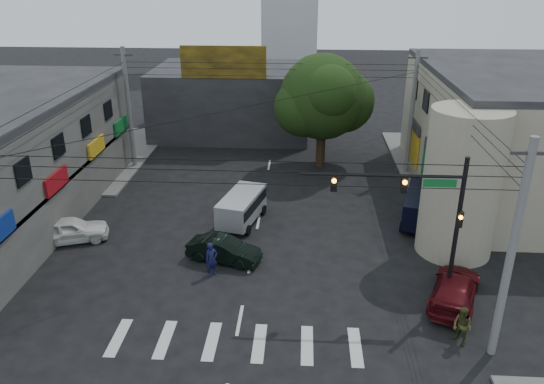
# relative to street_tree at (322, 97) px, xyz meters

# --- Properties ---
(ground) EXTENTS (160.00, 160.00, 0.00)m
(ground) POSITION_rel_street_tree_xyz_m (-4.00, -17.00, -5.47)
(ground) COLOR black
(ground) RESTS_ON ground
(sidewalk_far_left) EXTENTS (16.00, 16.00, 0.15)m
(sidewalk_far_left) POSITION_rel_street_tree_xyz_m (-22.00, 1.00, -5.40)
(sidewalk_far_left) COLOR #514F4C
(sidewalk_far_left) RESTS_ON ground
(sidewalk_far_right) EXTENTS (16.00, 16.00, 0.15)m
(sidewalk_far_right) POSITION_rel_street_tree_xyz_m (14.00, 1.00, -5.40)
(sidewalk_far_right) COLOR #514F4C
(sidewalk_far_right) RESTS_ON ground
(building_right) EXTENTS (14.00, 18.00, 8.00)m
(building_right) POSITION_rel_street_tree_xyz_m (14.00, -4.00, -1.47)
(building_right) COLOR gray
(building_right) RESTS_ON ground
(corner_column) EXTENTS (4.00, 4.00, 8.00)m
(corner_column) POSITION_rel_street_tree_xyz_m (7.00, -13.00, -1.47)
(corner_column) COLOR gray
(corner_column) RESTS_ON ground
(building_far) EXTENTS (14.00, 10.00, 6.00)m
(building_far) POSITION_rel_street_tree_xyz_m (-8.00, 9.00, -2.47)
(building_far) COLOR #232326
(building_far) RESTS_ON ground
(billboard) EXTENTS (7.00, 0.30, 2.60)m
(billboard) POSITION_rel_street_tree_xyz_m (-8.00, 4.10, 1.83)
(billboard) COLOR olive
(billboard) RESTS_ON building_far
(street_tree) EXTENTS (6.40, 6.40, 8.70)m
(street_tree) POSITION_rel_street_tree_xyz_m (0.00, 0.00, 0.00)
(street_tree) COLOR black
(street_tree) RESTS_ON ground
(traffic_gantry) EXTENTS (7.10, 0.35, 7.20)m
(traffic_gantry) POSITION_rel_street_tree_xyz_m (3.82, -18.00, -0.64)
(traffic_gantry) COLOR black
(traffic_gantry) RESTS_ON ground
(utility_pole_near_right) EXTENTS (0.32, 0.32, 9.20)m
(utility_pole_near_right) POSITION_rel_street_tree_xyz_m (6.50, -21.50, -0.87)
(utility_pole_near_right) COLOR #59595B
(utility_pole_near_right) RESTS_ON ground
(utility_pole_far_left) EXTENTS (0.32, 0.32, 9.20)m
(utility_pole_far_left) POSITION_rel_street_tree_xyz_m (-14.50, -1.00, -0.87)
(utility_pole_far_left) COLOR #59595B
(utility_pole_far_left) RESTS_ON ground
(utility_pole_far_right) EXTENTS (0.32, 0.32, 9.20)m
(utility_pole_far_right) POSITION_rel_street_tree_xyz_m (6.50, -1.00, -0.87)
(utility_pole_far_right) COLOR #59595B
(utility_pole_far_right) RESTS_ON ground
(dark_sedan) EXTENTS (3.45, 4.67, 1.30)m
(dark_sedan) POSITION_rel_street_tree_xyz_m (-5.44, -14.88, -4.82)
(dark_sedan) COLOR black
(dark_sedan) RESTS_ON ground
(white_compact) EXTENTS (4.41, 5.37, 1.46)m
(white_compact) POSITION_rel_street_tree_xyz_m (-14.50, -13.27, -4.74)
(white_compact) COLOR silver
(white_compact) RESTS_ON ground
(maroon_sedan) EXTENTS (5.27, 6.18, 1.40)m
(maroon_sedan) POSITION_rel_street_tree_xyz_m (5.84, -17.96, -4.77)
(maroon_sedan) COLOR #460A0F
(maroon_sedan) RESTS_ON ground
(silver_minivan) EXTENTS (5.13, 3.77, 1.85)m
(silver_minivan) POSITION_rel_street_tree_xyz_m (-5.00, -10.29, -4.55)
(silver_minivan) COLOR #ADB0B5
(silver_minivan) RESTS_ON ground
(navy_van) EXTENTS (5.81, 4.33, 1.95)m
(navy_van) POSITION_rel_street_tree_xyz_m (5.92, -9.51, -4.50)
(navy_van) COLOR black
(navy_van) RESTS_ON ground
(traffic_officer) EXTENTS (1.08, 1.06, 1.82)m
(traffic_officer) POSITION_rel_street_tree_xyz_m (-5.84, -16.36, -4.56)
(traffic_officer) COLOR #12133F
(traffic_officer) RESTS_ON ground
(pedestrian_olive) EXTENTS (1.47, 1.45, 1.76)m
(pedestrian_olive) POSITION_rel_street_tree_xyz_m (5.34, -21.03, -4.59)
(pedestrian_olive) COLOR #363A1B
(pedestrian_olive) RESTS_ON ground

